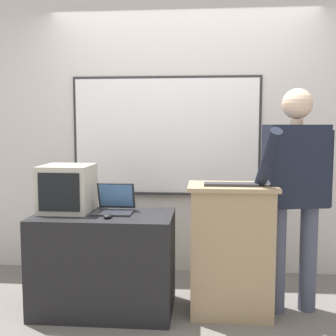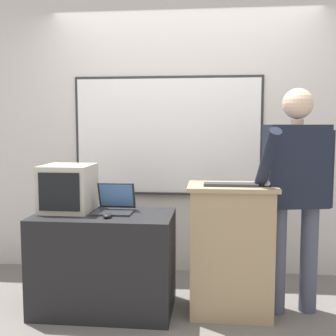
{
  "view_description": "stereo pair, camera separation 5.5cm",
  "coord_description": "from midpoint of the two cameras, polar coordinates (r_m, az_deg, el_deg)",
  "views": [
    {
      "loc": [
        0.2,
        -2.77,
        1.42
      ],
      "look_at": [
        -0.07,
        0.4,
        1.1
      ],
      "focal_mm": 45.0,
      "sensor_mm": 36.0,
      "label": 1
    },
    {
      "loc": [
        0.26,
        -2.76,
        1.42
      ],
      "look_at": [
        -0.07,
        0.4,
        1.1
      ],
      "focal_mm": 45.0,
      "sensor_mm": 36.0,
      "label": 2
    }
  ],
  "objects": [
    {
      "name": "wireless_keyboard",
      "position": [
        3.1,
        8.0,
        -2.21
      ],
      "size": [
        0.39,
        0.13,
        0.02
      ],
      "color": "#2D2D30",
      "rests_on": "lectern_podium"
    },
    {
      "name": "crt_monitor",
      "position": [
        3.38,
        -13.91,
        -2.68
      ],
      "size": [
        0.38,
        0.4,
        0.36
      ],
      "color": "#BCB7A8",
      "rests_on": "side_desk"
    },
    {
      "name": "side_desk",
      "position": [
        3.35,
        -9.07,
        -12.49
      ],
      "size": [
        1.05,
        0.6,
        0.75
      ],
      "color": "black",
      "rests_on": "ground_plane"
    },
    {
      "name": "laptop",
      "position": [
        3.3,
        -7.74,
        -4.87
      ],
      "size": [
        0.3,
        0.29,
        0.22
      ],
      "color": "#28282D",
      "rests_on": "side_desk"
    },
    {
      "name": "ground_plane",
      "position": [
        3.12,
        0.14,
        -21.36
      ],
      "size": [
        30.0,
        30.0,
        0.0
      ],
      "primitive_type": "plane",
      "color": "slate"
    },
    {
      "name": "computer_mouse_by_keyboard",
      "position": [
        3.13,
        12.71,
        -2.08
      ],
      "size": [
        0.06,
        0.1,
        0.03
      ],
      "color": "#BCBCC1",
      "rests_on": "lectern_podium"
    },
    {
      "name": "computer_mouse_by_laptop",
      "position": [
        3.1,
        -8.68,
        -6.42
      ],
      "size": [
        0.06,
        0.1,
        0.03
      ],
      "color": "black",
      "rests_on": "side_desk"
    },
    {
      "name": "lectern_podium",
      "position": [
        3.26,
        8.06,
        -10.81
      ],
      "size": [
        0.65,
        0.44,
        0.98
      ],
      "color": "tan",
      "rests_on": "ground_plane"
    },
    {
      "name": "back_wall",
      "position": [
        4.09,
        1.59,
        4.37
      ],
      "size": [
        6.4,
        0.17,
        2.64
      ],
      "color": "silver",
      "rests_on": "ground_plane"
    },
    {
      "name": "person_presenter",
      "position": [
        3.27,
        16.37,
        -2.03
      ],
      "size": [
        0.62,
        0.59,
        1.69
      ],
      "rotation": [
        0.0,
        0.0,
        0.19
      ],
      "color": "#474C60",
      "rests_on": "ground_plane"
    }
  ]
}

